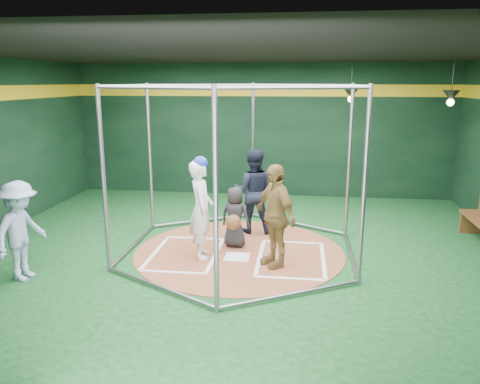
# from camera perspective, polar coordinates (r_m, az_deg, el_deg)

# --- Properties ---
(room_shell) EXTENTS (10.10, 9.10, 3.53)m
(room_shell) POSITION_cam_1_polar(r_m,az_deg,el_deg) (8.15, -0.08, 4.33)
(room_shell) COLOR #0C3715
(room_shell) RESTS_ON ground
(clay_disc) EXTENTS (3.80, 3.80, 0.01)m
(clay_disc) POSITION_cam_1_polar(r_m,az_deg,el_deg) (8.59, -0.09, -7.27)
(clay_disc) COLOR #965136
(clay_disc) RESTS_ON ground
(home_plate) EXTENTS (0.43, 0.43, 0.01)m
(home_plate) POSITION_cam_1_polar(r_m,az_deg,el_deg) (8.31, -0.36, -7.92)
(home_plate) COLOR white
(home_plate) RESTS_ON clay_disc
(batter_box_left) EXTENTS (1.17, 1.77, 0.01)m
(batter_box_left) POSITION_cam_1_polar(r_m,az_deg,el_deg) (8.53, -6.71, -7.45)
(batter_box_left) COLOR white
(batter_box_left) RESTS_ON clay_disc
(batter_box_right) EXTENTS (1.17, 1.77, 0.01)m
(batter_box_right) POSITION_cam_1_polar(r_m,az_deg,el_deg) (8.29, 6.27, -8.06)
(batter_box_right) COLOR white
(batter_box_right) RESTS_ON clay_disc
(batting_cage) EXTENTS (4.05, 4.67, 3.00)m
(batting_cage) POSITION_cam_1_polar(r_m,az_deg,el_deg) (8.18, -0.09, 2.57)
(batting_cage) COLOR gray
(batting_cage) RESTS_ON ground
(pendant_lamp_near) EXTENTS (0.34, 0.34, 0.90)m
(pendant_lamp_near) POSITION_cam_1_polar(r_m,az_deg,el_deg) (11.63, 13.37, 11.57)
(pendant_lamp_near) COLOR black
(pendant_lamp_near) RESTS_ON room_shell
(pendant_lamp_far) EXTENTS (0.34, 0.34, 0.90)m
(pendant_lamp_far) POSITION_cam_1_polar(r_m,az_deg,el_deg) (10.40, 24.33, 10.59)
(pendant_lamp_far) COLOR black
(pendant_lamp_far) RESTS_ON room_shell
(batter_figure) EXTENTS (0.54, 0.70, 1.79)m
(batter_figure) POSITION_cam_1_polar(r_m,az_deg,el_deg) (8.12, -4.76, -1.90)
(batter_figure) COLOR silver
(batter_figure) RESTS_ON clay_disc
(visitor_leopard) EXTENTS (0.95, 1.06, 1.73)m
(visitor_leopard) POSITION_cam_1_polar(r_m,az_deg,el_deg) (7.74, 4.27, -2.86)
(visitor_leopard) COLOR tan
(visitor_leopard) RESTS_ON clay_disc
(catcher_figure) EXTENTS (0.63, 0.63, 1.14)m
(catcher_figure) POSITION_cam_1_polar(r_m,az_deg,el_deg) (8.67, -0.62, -3.09)
(catcher_figure) COLOR black
(catcher_figure) RESTS_ON clay_disc
(umpire) EXTENTS (0.84, 0.66, 1.71)m
(umpire) POSITION_cam_1_polar(r_m,az_deg,el_deg) (9.46, 1.63, 0.11)
(umpire) COLOR black
(umpire) RESTS_ON clay_disc
(bystander_blue) EXTENTS (0.70, 1.08, 1.57)m
(bystander_blue) POSITION_cam_1_polar(r_m,az_deg,el_deg) (7.99, -25.19, -4.30)
(bystander_blue) COLOR #94A3C3
(bystander_blue) RESTS_ON ground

